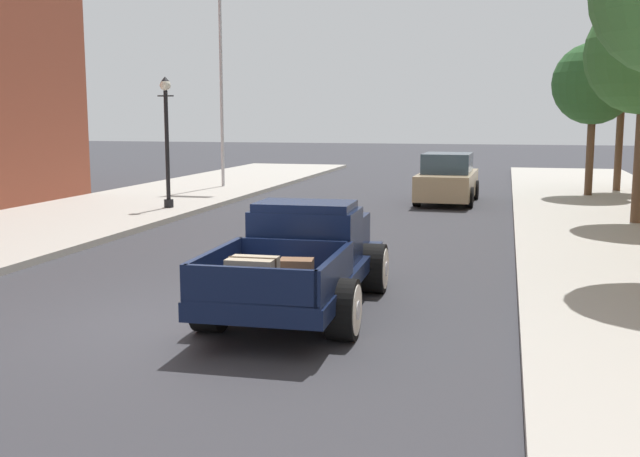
{
  "coord_description": "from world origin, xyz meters",
  "views": [
    {
      "loc": [
        4.25,
        -9.36,
        2.84
      ],
      "look_at": [
        1.28,
        2.59,
        1.0
      ],
      "focal_mm": 42.08,
      "sensor_mm": 36.0,
      "label": 1
    }
  ],
  "objects_px": {
    "street_tree_third": "(594,84)",
    "street_tree_farthest": "(623,69)",
    "street_lamp_far": "(167,132)",
    "car_background_tan": "(447,180)",
    "hotrod_truck_navy": "(304,257)",
    "flagpole": "(226,38)"
  },
  "relations": [
    {
      "from": "hotrod_truck_navy",
      "to": "street_tree_third",
      "type": "xyz_separation_m",
      "value": [
        5.68,
        16.61,
        3.18
      ]
    },
    {
      "from": "street_lamp_far",
      "to": "street_tree_third",
      "type": "xyz_separation_m",
      "value": [
        12.54,
        6.8,
        1.54
      ]
    },
    {
      "from": "car_background_tan",
      "to": "street_tree_farthest",
      "type": "height_order",
      "value": "street_tree_farthest"
    },
    {
      "from": "hotrod_truck_navy",
      "to": "car_background_tan",
      "type": "bearing_deg",
      "value": 85.92
    },
    {
      "from": "car_background_tan",
      "to": "street_lamp_far",
      "type": "xyz_separation_m",
      "value": [
        -7.88,
        -4.55,
        1.62
      ]
    },
    {
      "from": "hotrod_truck_navy",
      "to": "street_tree_farthest",
      "type": "xyz_separation_m",
      "value": [
        6.87,
        18.62,
        3.78
      ]
    },
    {
      "from": "car_background_tan",
      "to": "street_lamp_far",
      "type": "height_order",
      "value": "street_lamp_far"
    },
    {
      "from": "car_background_tan",
      "to": "street_lamp_far",
      "type": "bearing_deg",
      "value": -149.99
    },
    {
      "from": "street_tree_third",
      "to": "street_tree_farthest",
      "type": "xyz_separation_m",
      "value": [
        1.19,
        2.01,
        0.61
      ]
    },
    {
      "from": "car_background_tan",
      "to": "street_tree_farthest",
      "type": "xyz_separation_m",
      "value": [
        5.84,
        4.25,
        3.77
      ]
    },
    {
      "from": "hotrod_truck_navy",
      "to": "street_lamp_far",
      "type": "relative_size",
      "value": 1.29
    },
    {
      "from": "hotrod_truck_navy",
      "to": "car_background_tan",
      "type": "height_order",
      "value": "car_background_tan"
    },
    {
      "from": "hotrod_truck_navy",
      "to": "car_background_tan",
      "type": "relative_size",
      "value": 1.15
    },
    {
      "from": "car_background_tan",
      "to": "hotrod_truck_navy",
      "type": "bearing_deg",
      "value": -94.08
    },
    {
      "from": "street_tree_farthest",
      "to": "street_lamp_far",
      "type": "bearing_deg",
      "value": -147.33
    },
    {
      "from": "street_lamp_far",
      "to": "street_tree_farthest",
      "type": "height_order",
      "value": "street_tree_farthest"
    },
    {
      "from": "street_lamp_far",
      "to": "street_tree_farthest",
      "type": "xyz_separation_m",
      "value": [
        13.73,
        8.8,
        2.15
      ]
    },
    {
      "from": "flagpole",
      "to": "street_tree_farthest",
      "type": "bearing_deg",
      "value": 7.39
    },
    {
      "from": "street_tree_third",
      "to": "street_lamp_far",
      "type": "bearing_deg",
      "value": -151.53
    },
    {
      "from": "flagpole",
      "to": "street_lamp_far",
      "type": "bearing_deg",
      "value": -83.94
    },
    {
      "from": "car_background_tan",
      "to": "street_tree_third",
      "type": "height_order",
      "value": "street_tree_third"
    },
    {
      "from": "street_lamp_far",
      "to": "street_tree_third",
      "type": "height_order",
      "value": "street_tree_third"
    }
  ]
}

